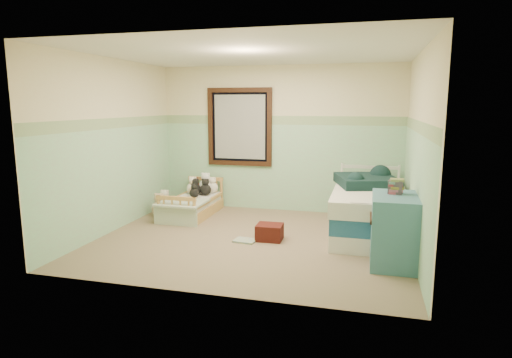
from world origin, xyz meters
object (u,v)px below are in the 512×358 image
(red_pillow, at_px, (270,232))
(dresser, at_px, (394,230))
(plush_floor_cream, at_px, (165,203))
(plush_floor_tan, at_px, (160,209))
(floor_book, at_px, (245,241))
(twin_bed_frame, at_px, (368,227))
(toddler_bed_frame, at_px, (193,210))

(red_pillow, bearing_deg, dresser, -17.33)
(plush_floor_cream, bearing_deg, red_pillow, -29.49)
(plush_floor_tan, height_order, floor_book, plush_floor_tan)
(twin_bed_frame, distance_m, dresser, 1.17)
(twin_bed_frame, xyz_separation_m, red_pillow, (-1.31, -0.60, -0.00))
(twin_bed_frame, bearing_deg, red_pillow, -155.36)
(floor_book, bearing_deg, plush_floor_tan, 158.29)
(floor_book, bearing_deg, toddler_bed_frame, 143.66)
(plush_floor_cream, relative_size, plush_floor_tan, 0.90)
(plush_floor_cream, xyz_separation_m, dresser, (3.79, -1.74, 0.29))
(plush_floor_tan, height_order, twin_bed_frame, plush_floor_tan)
(dresser, bearing_deg, plush_floor_tan, 160.78)
(plush_floor_tan, distance_m, red_pillow, 2.20)
(toddler_bed_frame, relative_size, plush_floor_cream, 5.45)
(plush_floor_tan, distance_m, floor_book, 1.99)
(toddler_bed_frame, bearing_deg, plush_floor_tan, -155.07)
(dresser, relative_size, red_pillow, 2.32)
(plush_floor_cream, height_order, plush_floor_tan, plush_floor_tan)
(plush_floor_tan, xyz_separation_m, floor_book, (1.75, -0.93, -0.12))
(toddler_bed_frame, distance_m, floor_book, 1.71)
(plush_floor_cream, height_order, twin_bed_frame, plush_floor_cream)
(plush_floor_tan, bearing_deg, plush_floor_cream, 106.44)
(toddler_bed_frame, distance_m, plush_floor_cream, 0.67)
(floor_book, bearing_deg, dresser, -3.79)
(twin_bed_frame, distance_m, floor_book, 1.79)
(plush_floor_cream, distance_m, twin_bed_frame, 3.56)
(twin_bed_frame, relative_size, red_pillow, 5.41)
(plush_floor_cream, height_order, floor_book, plush_floor_cream)
(dresser, xyz_separation_m, red_pillow, (-1.59, 0.50, -0.30))
(dresser, relative_size, floor_book, 2.81)
(dresser, distance_m, red_pillow, 1.70)
(plush_floor_tan, xyz_separation_m, red_pillow, (2.05, -0.77, -0.02))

